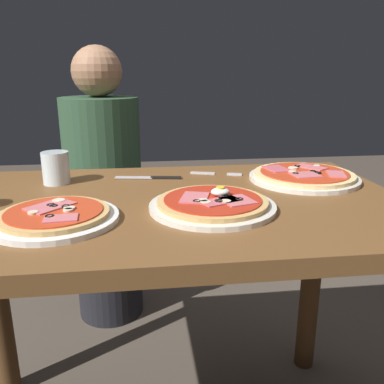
% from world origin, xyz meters
% --- Properties ---
extents(dining_table, '(1.20, 0.71, 0.78)m').
position_xyz_m(dining_table, '(0.00, 0.00, 0.64)').
color(dining_table, brown).
rests_on(dining_table, ground).
extents(pizza_foreground, '(0.29, 0.29, 0.05)m').
position_xyz_m(pizza_foreground, '(0.11, -0.08, 0.79)').
color(pizza_foreground, silver).
rests_on(pizza_foreground, dining_table).
extents(pizza_across_left, '(0.27, 0.27, 0.03)m').
position_xyz_m(pizza_across_left, '(-0.24, -0.12, 0.79)').
color(pizza_across_left, white).
rests_on(pizza_across_left, dining_table).
extents(pizza_across_right, '(0.31, 0.31, 0.03)m').
position_xyz_m(pizza_across_right, '(0.41, 0.14, 0.79)').
color(pizza_across_right, silver).
rests_on(pizza_across_right, dining_table).
extents(water_glass_far, '(0.07, 0.07, 0.09)m').
position_xyz_m(water_glass_far, '(-0.29, 0.19, 0.82)').
color(water_glass_far, silver).
rests_on(water_glass_far, dining_table).
extents(fork, '(0.16, 0.06, 0.00)m').
position_xyz_m(fork, '(0.16, 0.24, 0.78)').
color(fork, silver).
rests_on(fork, dining_table).
extents(knife, '(0.20, 0.05, 0.01)m').
position_xyz_m(knife, '(-0.02, 0.21, 0.78)').
color(knife, silver).
rests_on(knife, dining_table).
extents(diner_person, '(0.32, 0.32, 1.18)m').
position_xyz_m(diner_person, '(-0.22, 0.75, 0.56)').
color(diner_person, black).
rests_on(diner_person, ground).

